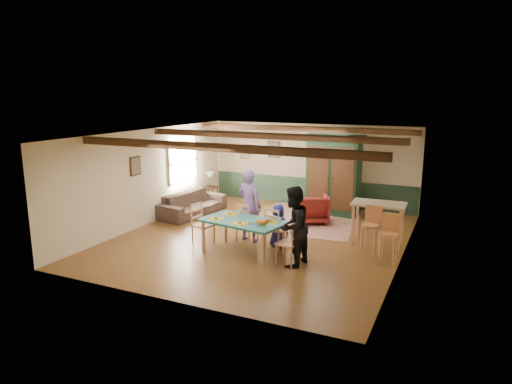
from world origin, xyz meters
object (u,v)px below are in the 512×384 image
at_px(end_table, 210,194).
at_px(dining_chair_end_right, 288,242).
at_px(dining_chair_far_left, 247,222).
at_px(bar_stool_left, 370,231).
at_px(dining_chair_end_left, 203,224).
at_px(sofa, 193,204).
at_px(armchair, 313,209).
at_px(counter_table, 378,224).
at_px(dining_table, 243,237).
at_px(dining_chair_far_right, 276,228).
at_px(person_man, 249,206).
at_px(person_child, 278,226).
at_px(cat, 261,222).
at_px(person_woman, 293,227).
at_px(table_lamp, 210,179).
at_px(armoire, 334,175).
at_px(bar_stool_right, 388,240).

bearing_deg(end_table, dining_chair_end_right, -43.87).
height_order(dining_chair_far_left, bar_stool_left, bar_stool_left).
relative_size(dining_chair_end_left, sofa, 0.43).
bearing_deg(dining_chair_far_left, armchair, -102.25).
distance_m(dining_chair_end_right, bar_stool_left, 1.99).
bearing_deg(counter_table, dining_table, -144.40).
xyz_separation_m(end_table, counter_table, (6.03, -2.16, 0.26)).
bearing_deg(end_table, dining_chair_far_right, -41.73).
bearing_deg(person_man, bar_stool_left, -166.61).
height_order(person_child, end_table, person_child).
bearing_deg(dining_chair_far_left, cat, 139.20).
distance_m(person_woman, end_table, 6.37).
bearing_deg(dining_chair_far_right, person_man, -5.71).
bearing_deg(dining_chair_end_left, bar_stool_left, -67.38).
distance_m(dining_table, sofa, 3.86).
relative_size(dining_chair_end_right, cat, 2.64).
xyz_separation_m(dining_chair_end_right, person_woman, (0.11, -0.02, 0.37)).
distance_m(person_woman, person_child, 1.29).
relative_size(cat, end_table, 0.71).
bearing_deg(dining_table, dining_chair_far_right, 50.93).
height_order(person_woman, armchair, person_woman).
bearing_deg(bar_stool_left, person_woman, -129.21).
bearing_deg(dining_chair_far_right, person_child, -90.00).
bearing_deg(dining_table, dining_chair_end_left, 169.99).
bearing_deg(table_lamp, dining_chair_far_left, -47.50).
xyz_separation_m(person_child, armoire, (0.39, 3.55, 0.70)).
bearing_deg(counter_table, person_child, -151.19).
bearing_deg(dining_chair_far_right, armchair, -82.73).
distance_m(person_man, table_lamp, 4.41).
distance_m(dining_chair_far_left, dining_chair_far_right, 0.85).
xyz_separation_m(counter_table, bar_stool_left, (-0.02, -0.87, 0.05)).
bearing_deg(sofa, person_woman, -115.38).
xyz_separation_m(person_man, armoire, (1.23, 3.40, 0.31)).
height_order(dining_table, person_woman, person_woman).
bearing_deg(bar_stool_right, dining_chair_far_right, -176.15).
height_order(person_woman, cat, person_woman).
bearing_deg(dining_chair_far_left, sofa, -21.63).
bearing_deg(dining_chair_far_left, dining_chair_end_right, 155.08).
height_order(dining_chair_end_left, bar_stool_right, bar_stool_right).
xyz_separation_m(dining_chair_far_right, end_table, (-3.85, 3.44, -0.23)).
xyz_separation_m(cat, armchair, (0.11, 3.38, -0.48)).
height_order(dining_chair_far_left, cat, dining_chair_far_left).
bearing_deg(sofa, armoire, -57.84).
xyz_separation_m(cat, sofa, (-3.51, 2.68, -0.55)).
height_order(dining_chair_far_left, dining_chair_end_right, same).
xyz_separation_m(dining_table, sofa, (-2.96, 2.48, -0.06)).
relative_size(person_man, cat, 4.79).
bearing_deg(cat, person_child, 99.46).
bearing_deg(armchair, bar_stool_right, 110.81).
height_order(person_man, person_woman, person_man).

